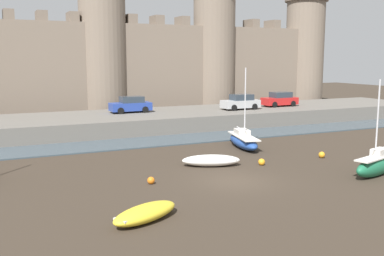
% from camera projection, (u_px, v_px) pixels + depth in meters
% --- Properties ---
extents(ground_plane, '(160.00, 160.00, 0.00)m').
position_uv_depth(ground_plane, '(235.00, 181.00, 25.71)').
color(ground_plane, '#382D23').
extents(water_channel, '(80.00, 4.50, 0.10)m').
position_uv_depth(water_channel, '(155.00, 141.00, 37.77)').
color(water_channel, '#3D4C56').
rests_on(water_channel, ground).
extents(quay_road, '(70.29, 10.00, 1.55)m').
position_uv_depth(quay_road, '(130.00, 122.00, 44.17)').
color(quay_road, '#666059').
rests_on(quay_road, ground).
extents(castle, '(64.30, 6.01, 18.85)m').
position_uv_depth(castle, '(103.00, 58.00, 52.43)').
color(castle, '#7A6B5B').
rests_on(castle, ground).
extents(rowboat_foreground_left, '(3.72, 2.70, 0.70)m').
position_uv_depth(rowboat_foreground_left, '(145.00, 213.00, 19.40)').
color(rowboat_foreground_left, yellow).
rests_on(rowboat_foreground_left, ground).
extents(rowboat_near_channel_left, '(4.06, 2.68, 0.74)m').
position_uv_depth(rowboat_near_channel_left, '(211.00, 160.00, 29.31)').
color(rowboat_near_channel_left, silver).
rests_on(rowboat_near_channel_left, ground).
extents(sailboat_foreground_centre, '(2.62, 5.52, 6.27)m').
position_uv_depth(sailboat_foreground_centre, '(243.00, 140.00, 35.27)').
color(sailboat_foreground_centre, '#234793').
rests_on(sailboat_foreground_centre, ground).
extents(sailboat_midflat_centre, '(4.43, 2.20, 5.77)m').
position_uv_depth(sailboat_midflat_centre, '(377.00, 164.00, 26.85)').
color(sailboat_midflat_centre, '#1E6B47').
rests_on(sailboat_midflat_centre, ground).
extents(mooring_buoy_near_shore, '(0.45, 0.45, 0.45)m').
position_uv_depth(mooring_buoy_near_shore, '(262.00, 162.00, 29.52)').
color(mooring_buoy_near_shore, orange).
rests_on(mooring_buoy_near_shore, ground).
extents(mooring_buoy_near_channel, '(0.44, 0.44, 0.44)m').
position_uv_depth(mooring_buoy_near_channel, '(322.00, 155.00, 31.71)').
color(mooring_buoy_near_channel, orange).
rests_on(mooring_buoy_near_channel, ground).
extents(mooring_buoy_mid_mud, '(0.42, 0.42, 0.42)m').
position_uv_depth(mooring_buoy_mid_mud, '(151.00, 180.00, 25.11)').
color(mooring_buoy_mid_mud, orange).
rests_on(mooring_buoy_mid_mud, ground).
extents(car_quay_centre_west, '(4.13, 1.94, 1.62)m').
position_uv_depth(car_quay_centre_west, '(241.00, 102.00, 47.88)').
color(car_quay_centre_west, '#B2B5B7').
rests_on(car_quay_centre_west, quay_road).
extents(car_quay_west, '(4.13, 1.94, 1.62)m').
position_uv_depth(car_quay_west, '(131.00, 105.00, 45.18)').
color(car_quay_west, '#263F99').
rests_on(car_quay_west, quay_road).
extents(car_quay_east, '(4.13, 1.94, 1.62)m').
position_uv_depth(car_quay_east, '(280.00, 99.00, 51.05)').
color(car_quay_east, red).
rests_on(car_quay_east, quay_road).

